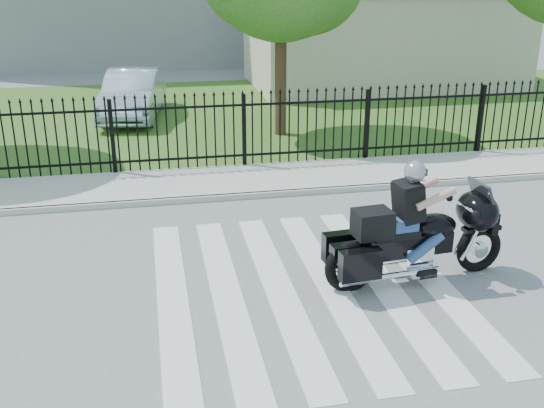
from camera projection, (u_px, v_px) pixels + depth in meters
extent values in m
plane|color=slate|center=(305.00, 287.00, 9.68)|extent=(120.00, 120.00, 0.00)
cube|color=#ADAAA3|center=(252.00, 180.00, 14.24)|extent=(40.00, 2.00, 0.12)
cube|color=#ADAAA3|center=(259.00, 195.00, 13.32)|extent=(40.00, 0.12, 0.12)
cube|color=#386121|center=(216.00, 113.00, 20.67)|extent=(40.00, 12.00, 0.02)
cube|color=black|center=(244.00, 155.00, 15.05)|extent=(26.00, 0.04, 0.05)
cube|color=black|center=(244.00, 105.00, 14.62)|extent=(26.00, 0.04, 0.05)
cylinder|color=#382316|center=(281.00, 61.00, 17.46)|extent=(0.32, 0.32, 4.16)
cube|color=beige|center=(381.00, 40.00, 24.98)|extent=(10.00, 6.00, 3.50)
torus|color=black|center=(479.00, 249.00, 10.08)|extent=(0.79, 0.22, 0.78)
torus|color=black|center=(351.00, 267.00, 9.50)|extent=(0.83, 0.24, 0.82)
cube|color=black|center=(406.00, 244.00, 9.65)|extent=(1.48, 0.40, 0.34)
ellipsoid|color=black|center=(434.00, 225.00, 9.68)|extent=(0.74, 0.51, 0.37)
cube|color=black|center=(394.00, 233.00, 9.52)|extent=(0.76, 0.43, 0.11)
cube|color=silver|center=(415.00, 255.00, 9.77)|extent=(0.48, 0.38, 0.34)
ellipsoid|color=black|center=(477.00, 211.00, 9.82)|extent=(0.68, 0.86, 0.61)
cube|color=black|center=(372.00, 223.00, 9.35)|extent=(0.58, 0.48, 0.41)
cube|color=navy|center=(402.00, 224.00, 9.50)|extent=(0.41, 0.37, 0.20)
sphere|color=#989A9F|center=(415.00, 172.00, 9.25)|extent=(0.33, 0.33, 0.33)
imported|color=#ADBDDA|center=(133.00, 94.00, 19.88)|extent=(2.18, 4.63, 1.47)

